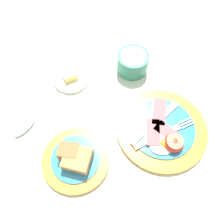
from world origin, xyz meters
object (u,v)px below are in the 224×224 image
(bread_plate, at_px, (76,158))
(teaspoon_near_cup, at_px, (32,121))
(breakfast_plate, at_px, (162,130))
(butter_dish, at_px, (71,79))
(teaspoon_by_saucer, at_px, (162,88))
(sugar_cup, at_px, (133,62))

(bread_plate, distance_m, teaspoon_near_cup, 0.17)
(breakfast_plate, bearing_deg, bread_plate, -174.68)
(bread_plate, relative_size, teaspoon_near_cup, 1.06)
(bread_plate, xyz_separation_m, butter_dish, (0.03, 0.26, -0.01))
(breakfast_plate, bearing_deg, teaspoon_by_saucer, 69.16)
(sugar_cup, distance_m, teaspoon_by_saucer, 0.12)
(teaspoon_near_cup, bearing_deg, bread_plate, 90.45)
(breakfast_plate, xyz_separation_m, teaspoon_by_saucer, (0.05, 0.14, -0.01))
(bread_plate, height_order, sugar_cup, sugar_cup)
(sugar_cup, height_order, butter_dish, sugar_cup)
(breakfast_plate, xyz_separation_m, bread_plate, (-0.25, -0.02, 0.01))
(bread_plate, distance_m, butter_dish, 0.26)
(breakfast_plate, bearing_deg, butter_dish, 132.46)
(bread_plate, distance_m, teaspoon_by_saucer, 0.34)
(breakfast_plate, relative_size, teaspoon_near_cup, 1.51)
(teaspoon_by_saucer, distance_m, teaspoon_near_cup, 0.40)
(butter_dish, xyz_separation_m, teaspoon_near_cup, (-0.13, -0.12, -0.00))
(bread_plate, height_order, teaspoon_near_cup, bread_plate)
(teaspoon_near_cup, bearing_deg, butter_dish, -173.59)
(bread_plate, distance_m, sugar_cup, 0.34)
(teaspoon_by_saucer, bearing_deg, sugar_cup, -135.97)
(breakfast_plate, xyz_separation_m, butter_dish, (-0.22, 0.24, -0.00))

